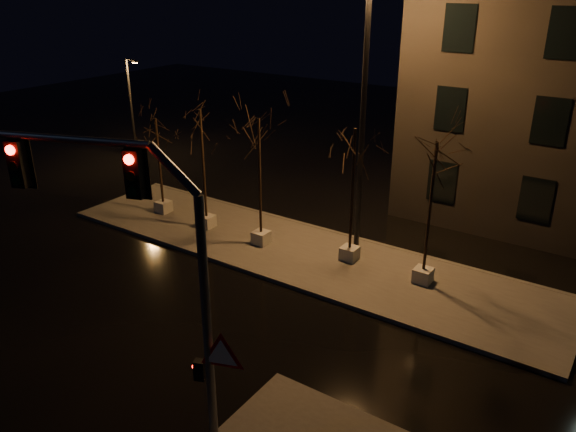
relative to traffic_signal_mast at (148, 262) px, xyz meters
The scene contains 10 objects.
ground 7.75m from the traffic_signal_mast, 125.29° to the left, with size 90.00×90.00×0.00m, color black.
median 12.32m from the traffic_signal_mast, 107.29° to the left, with size 22.00×5.00×0.15m, color #4B4843.
tree_0 15.29m from the traffic_signal_mast, 135.91° to the left, with size 1.80×1.80×4.75m.
tree_1 13.15m from the traffic_signal_mast, 127.45° to the left, with size 1.80×1.80×5.56m.
tree_2 11.52m from the traffic_signal_mast, 115.12° to the left, with size 1.80×1.80×5.59m.
tree_3 11.26m from the traffic_signal_mast, 95.19° to the left, with size 1.80×1.80×5.57m.
tree_4 11.35m from the traffic_signal_mast, 79.13° to the left, with size 1.80×1.80×5.55m.
traffic_signal_mast is the anchor object (origin of this frame).
streetlight_main 12.68m from the traffic_signal_mast, 96.39° to the left, with size 2.74×0.63×10.94m.
streetlight_far 25.56m from the traffic_signal_mast, 139.60° to the left, with size 1.22×0.36×6.22m.
Camera 1 is at (11.61, -11.71, 10.63)m, focal length 35.00 mm.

